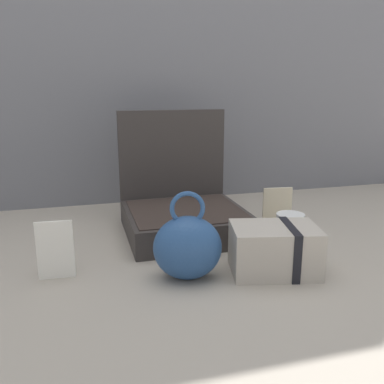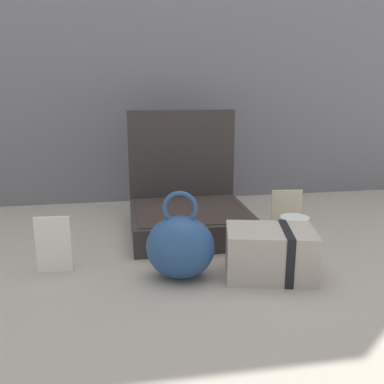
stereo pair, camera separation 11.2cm
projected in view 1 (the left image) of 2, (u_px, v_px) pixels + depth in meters
The scene contains 8 objects.
ground_plane at pixel (184, 250), 1.18m from camera, with size 6.00×6.00×0.00m, color #9E9384.
back_wall at pixel (145, 19), 1.55m from camera, with size 3.20×0.06×1.40m, color slate.
open_suitcase at pixel (182, 207), 1.32m from camera, with size 0.37×0.36×0.38m.
teal_pouch_handbag at pixel (187, 247), 0.99m from camera, with size 0.19×0.15×0.22m.
cream_toiletry_bag at pixel (276, 249), 1.03m from camera, with size 0.24×0.19×0.12m.
coffee_mug at pixel (289, 229), 1.22m from camera, with size 0.12×0.08×0.09m.
info_card_left at pixel (55, 250), 0.99m from camera, with size 0.09×0.01×0.15m, color white.
poster_card_right at pixel (277, 206), 1.39m from camera, with size 0.10×0.01×0.13m, color beige.
Camera 1 is at (-0.27, -1.07, 0.45)m, focal length 38.57 mm.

